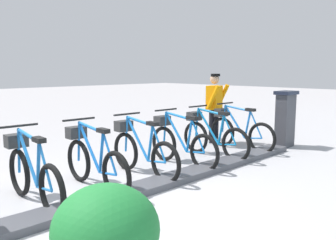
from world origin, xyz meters
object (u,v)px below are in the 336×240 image
Objects in this scene: bike_docked_4 at (93,160)px; payment_kiosk at (285,118)px; bike_docked_3 at (141,150)px; bike_docked_2 at (180,142)px; bike_docked_5 at (32,173)px; worker_near_rack at (214,105)px; bike_docked_0 at (239,130)px; bike_docked_1 at (212,136)px.

payment_kiosk is at bearing -96.89° from bike_docked_4.
bike_docked_3 and bike_docked_4 have the same top height.
bike_docked_3 is at bearing 90.00° from bike_docked_2.
bike_docked_3 is 1.00× the size of bike_docked_5.
worker_near_rack reaches higher than bike_docked_2.
bike_docked_2 is at bearing 78.71° from payment_kiosk.
bike_docked_0 and bike_docked_3 have the same top height.
payment_kiosk reaches higher than bike_docked_3.
worker_near_rack is (0.82, -2.98, 0.48)m from bike_docked_3.
payment_kiosk is 0.74× the size of bike_docked_2.
bike_docked_1 is at bearing 90.00° from bike_docked_0.
bike_docked_5 is at bearing 90.00° from bike_docked_4.
worker_near_rack is at bearing -74.54° from bike_docked_3.
bike_docked_3 is (0.00, 1.87, 0.00)m from bike_docked_1.
bike_docked_2 is 1.04× the size of worker_near_rack.
bike_docked_2 is 0.93m from bike_docked_3.
bike_docked_5 is (0.00, 1.87, 0.00)m from bike_docked_3.
bike_docked_2 is (0.00, 0.93, 0.00)m from bike_docked_1.
bike_docked_1 and bike_docked_3 have the same top height.
bike_docked_3 is at bearing -90.00° from bike_docked_4.
bike_docked_0 is (0.57, 1.00, -0.24)m from payment_kiosk.
bike_docked_5 is (0.57, 5.66, -0.24)m from payment_kiosk.
bike_docked_1 is at bearing -90.00° from bike_docked_5.
payment_kiosk reaches higher than bike_docked_0.
bike_docked_2 is 1.00× the size of bike_docked_4.
bike_docked_3 is at bearing 105.46° from worker_near_rack.
worker_near_rack is (0.82, -1.11, 0.48)m from bike_docked_1.
worker_near_rack is at bearing -12.33° from bike_docked_0.
payment_kiosk is 0.77× the size of worker_near_rack.
bike_docked_0 is at bearing -90.00° from bike_docked_3.
bike_docked_1 and bike_docked_4 have the same top height.
bike_docked_5 is (0.00, 2.80, 0.00)m from bike_docked_2.
bike_docked_1 is 1.87m from bike_docked_3.
bike_docked_2 is 1.87m from bike_docked_4.
worker_near_rack is at bearing 30.36° from payment_kiosk.
bike_docked_1 is at bearing 73.50° from payment_kiosk.
worker_near_rack is (1.40, 0.82, 0.24)m from payment_kiosk.
bike_docked_2 is (0.00, 1.87, 0.00)m from bike_docked_0.
worker_near_rack is at bearing -80.35° from bike_docked_5.
payment_kiosk is at bearing -98.57° from bike_docked_3.
bike_docked_4 is at bearing 101.90° from worker_near_rack.
bike_docked_2 is 2.26m from worker_near_rack.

